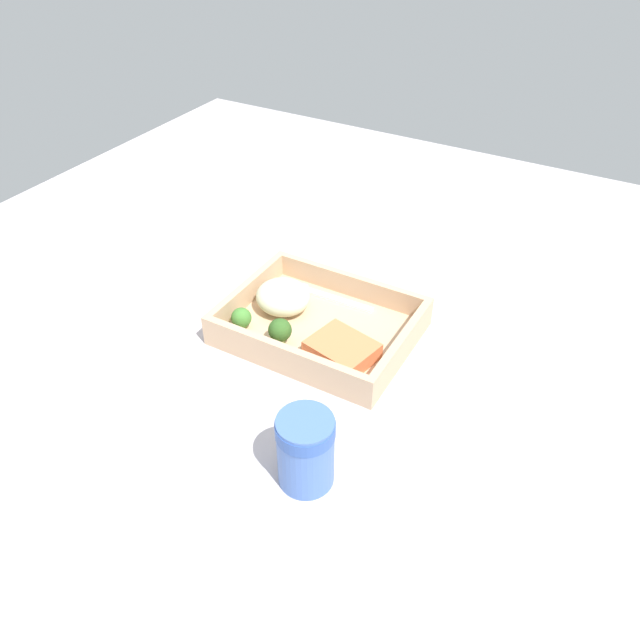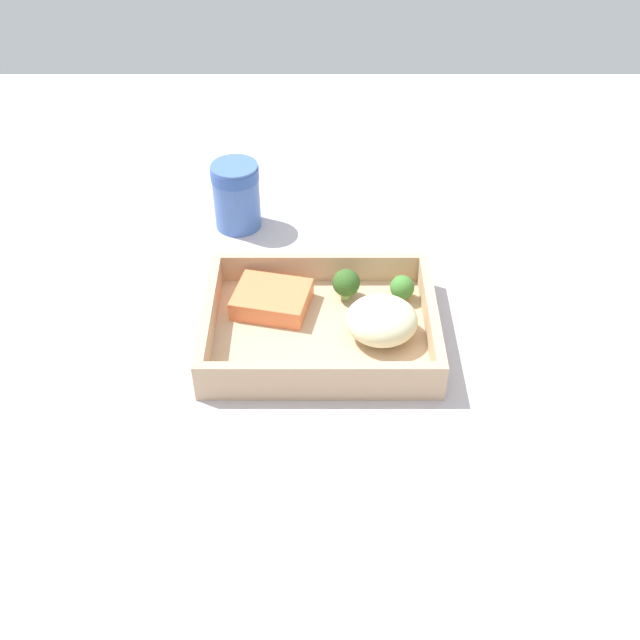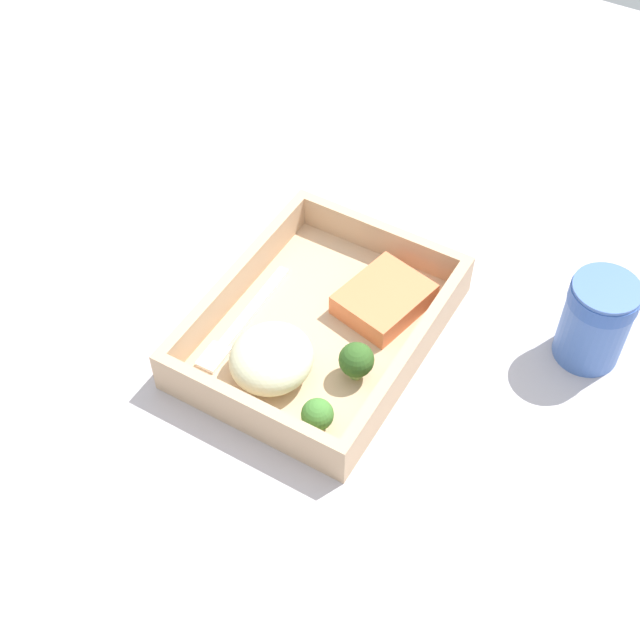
{
  "view_description": "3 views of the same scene",
  "coord_description": "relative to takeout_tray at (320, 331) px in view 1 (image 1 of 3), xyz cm",
  "views": [
    {
      "loc": [
        -36.97,
        65.31,
        61.53
      ],
      "look_at": [
        0.0,
        0.0,
        2.7
      ],
      "focal_mm": 35.0,
      "sensor_mm": 36.0,
      "label": 1
    },
    {
      "loc": [
        0.17,
        -68.81,
        62.53
      ],
      "look_at": [
        0.0,
        0.0,
        2.7
      ],
      "focal_mm": 42.0,
      "sensor_mm": 36.0,
      "label": 2
    },
    {
      "loc": [
        51.31,
        30.12,
        72.59
      ],
      "look_at": [
        0.0,
        0.0,
        2.7
      ],
      "focal_mm": 50.0,
      "sensor_mm": 36.0,
      "label": 3
    }
  ],
  "objects": [
    {
      "name": "broccoli_floret_1",
      "position": [
        3.34,
        6.1,
        2.99
      ],
      "size": [
        3.55,
        3.55,
        4.26
      ],
      "color": "#81A559",
      "rests_on": "takeout_tray"
    },
    {
      "name": "paper_cup",
      "position": [
        -12.12,
        24.78,
        5.0
      ],
      "size": [
        6.92,
        6.92,
        10.01
      ],
      "color": "#4569B5",
      "rests_on": "ground_plane"
    },
    {
      "name": "salmon_fillet",
      "position": [
        -6.09,
        4.26,
        1.87
      ],
      "size": [
        10.56,
        9.25,
        2.54
      ],
      "primitive_type": "cube",
      "rotation": [
        0.0,
        0.0,
        -0.22
      ],
      "color": "#E87747",
      "rests_on": "takeout_tray"
    },
    {
      "name": "takeout_tray",
      "position": [
        0.0,
        0.0,
        0.0
      ],
      "size": [
        28.22,
        21.69,
        1.2
      ],
      "primitive_type": "cube",
      "color": "tan",
      "rests_on": "ground_plane"
    },
    {
      "name": "tray_rim",
      "position": [
        0.0,
        0.0,
        2.52
      ],
      "size": [
        28.22,
        21.69,
        3.84
      ],
      "color": "tan",
      "rests_on": "takeout_tray"
    },
    {
      "name": "broccoli_floret_2",
      "position": [
        10.49,
        5.88,
        2.45
      ],
      "size": [
        3.15,
        3.15,
        3.49
      ],
      "color": "#7DA24F",
      "rests_on": "takeout_tray"
    },
    {
      "name": "ground_plane",
      "position": [
        0.0,
        0.0,
        -1.6
      ],
      "size": [
        160.0,
        160.0,
        2.0
      ],
      "primitive_type": "cube",
      "color": "#B5ADB3"
    },
    {
      "name": "fork",
      "position": [
        3.69,
        -7.5,
        0.82
      ],
      "size": [
        15.83,
        2.27,
        0.44
      ],
      "color": "white",
      "rests_on": "takeout_tray"
    },
    {
      "name": "mashed_potatoes",
      "position": [
        7.4,
        -1.19,
        3.08
      ],
      "size": [
        8.73,
        8.24,
        4.96
      ],
      "primitive_type": "ellipsoid",
      "color": "beige",
      "rests_on": "takeout_tray"
    }
  ]
}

